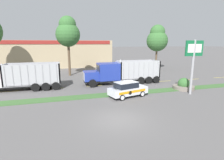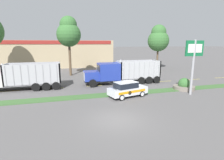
{
  "view_description": "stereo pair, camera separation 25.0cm",
  "coord_description": "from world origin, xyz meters",
  "px_view_note": "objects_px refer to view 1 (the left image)",
  "views": [
    {
      "loc": [
        -3.94,
        -11.84,
        5.72
      ],
      "look_at": [
        1.89,
        8.36,
        1.32
      ],
      "focal_mm": 28.0,
      "sensor_mm": 36.0,
      "label": 1
    },
    {
      "loc": [
        -3.7,
        -11.91,
        5.72
      ],
      "look_at": [
        1.89,
        8.36,
        1.32
      ],
      "focal_mm": 28.0,
      "sensor_mm": 36.0,
      "label": 2
    }
  ],
  "objects_px": {
    "rally_car": "(127,89)",
    "store_sign_post": "(193,57)",
    "stone_planter": "(184,85)",
    "dump_truck_mid": "(116,73)",
    "dump_truck_lead": "(2,78)"
  },
  "relations": [
    {
      "from": "rally_car",
      "to": "store_sign_post",
      "type": "relative_size",
      "value": 0.74
    },
    {
      "from": "rally_car",
      "to": "stone_planter",
      "type": "distance_m",
      "value": 8.13
    },
    {
      "from": "dump_truck_mid",
      "to": "store_sign_post",
      "type": "bearing_deg",
      "value": -48.45
    },
    {
      "from": "dump_truck_lead",
      "to": "store_sign_post",
      "type": "bearing_deg",
      "value": -19.53
    },
    {
      "from": "store_sign_post",
      "to": "stone_planter",
      "type": "relative_size",
      "value": 2.33
    },
    {
      "from": "dump_truck_lead",
      "to": "store_sign_post",
      "type": "height_order",
      "value": "store_sign_post"
    },
    {
      "from": "rally_car",
      "to": "store_sign_post",
      "type": "distance_m",
      "value": 8.15
    },
    {
      "from": "dump_truck_mid",
      "to": "rally_car",
      "type": "xyz_separation_m",
      "value": [
        -0.66,
        -6.41,
        -0.71
      ]
    },
    {
      "from": "stone_planter",
      "to": "dump_truck_mid",
      "type": "bearing_deg",
      "value": 143.96
    },
    {
      "from": "dump_truck_lead",
      "to": "rally_car",
      "type": "xyz_separation_m",
      "value": [
        13.75,
        -6.38,
        -0.74
      ]
    },
    {
      "from": "stone_planter",
      "to": "dump_truck_lead",
      "type": "bearing_deg",
      "value": 166.22
    },
    {
      "from": "dump_truck_lead",
      "to": "store_sign_post",
      "type": "relative_size",
      "value": 1.88
    },
    {
      "from": "store_sign_post",
      "to": "stone_planter",
      "type": "height_order",
      "value": "store_sign_post"
    },
    {
      "from": "stone_planter",
      "to": "store_sign_post",
      "type": "bearing_deg",
      "value": -109.29
    },
    {
      "from": "store_sign_post",
      "to": "dump_truck_lead",
      "type": "bearing_deg",
      "value": 160.47
    }
  ]
}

